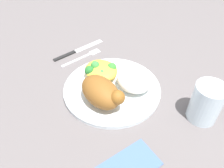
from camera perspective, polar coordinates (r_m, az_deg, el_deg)
ground_plane at (r=0.61m, az=0.00°, el=-1.63°), size 2.00×2.00×0.00m
plate at (r=0.60m, az=0.00°, el=-1.15°), size 0.26×0.26×0.01m
roasted_chicken at (r=0.53m, az=-2.70°, el=-2.12°), size 0.13×0.08×0.07m
rice_pile at (r=0.58m, az=5.87°, el=1.06°), size 0.10×0.09×0.05m
mac_cheese_with_broccoli at (r=0.62m, az=-2.97°, el=3.66°), size 0.10×0.09×0.04m
fork at (r=0.73m, az=-7.35°, el=7.06°), size 0.02×0.14×0.01m
knife at (r=0.76m, az=-9.60°, el=8.34°), size 0.02×0.19×0.01m
water_glass at (r=0.55m, az=23.16°, el=-4.48°), size 0.07×0.07×0.10m
napkin at (r=0.47m, az=4.47°, el=-20.33°), size 0.08×0.13×0.00m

